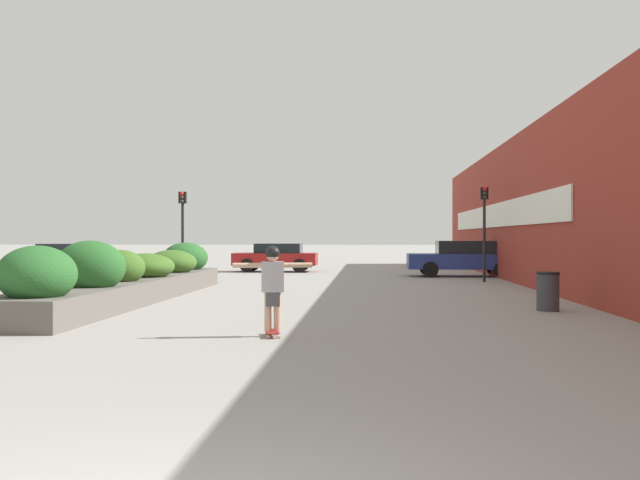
{
  "coord_description": "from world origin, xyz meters",
  "views": [
    {
      "loc": [
        1.35,
        -3.7,
        1.69
      ],
      "look_at": [
        -0.21,
        19.01,
        1.6
      ],
      "focal_mm": 40.0,
      "sensor_mm": 36.0,
      "label": 1
    }
  ],
  "objects_px": {
    "skateboard": "(273,332)",
    "car_leftmost": "(276,257)",
    "skateboarder": "(273,279)",
    "traffic_light_right": "(484,218)",
    "trash_bin": "(548,291)",
    "car_center_left": "(464,258)",
    "traffic_light_left": "(182,220)",
    "car_center_right": "(65,259)"
  },
  "relations": [
    {
      "from": "skateboard",
      "to": "car_center_right",
      "type": "relative_size",
      "value": 0.18
    },
    {
      "from": "trash_bin",
      "to": "car_center_left",
      "type": "bearing_deg",
      "value": 90.02
    },
    {
      "from": "skateboarder",
      "to": "car_center_left",
      "type": "bearing_deg",
      "value": 62.69
    },
    {
      "from": "skateboard",
      "to": "car_center_left",
      "type": "bearing_deg",
      "value": 62.69
    },
    {
      "from": "skateboarder",
      "to": "car_center_right",
      "type": "relative_size",
      "value": 0.37
    },
    {
      "from": "skateboard",
      "to": "trash_bin",
      "type": "distance_m",
      "value": 7.35
    },
    {
      "from": "car_leftmost",
      "to": "traffic_light_right",
      "type": "height_order",
      "value": "traffic_light_right"
    },
    {
      "from": "skateboarder",
      "to": "traffic_light_right",
      "type": "bearing_deg",
      "value": 57.99
    },
    {
      "from": "skateboard",
      "to": "traffic_light_left",
      "type": "xyz_separation_m",
      "value": [
        -5.57,
        15.13,
        2.28
      ]
    },
    {
      "from": "car_leftmost",
      "to": "skateboard",
      "type": "bearing_deg",
      "value": -172.71
    },
    {
      "from": "trash_bin",
      "to": "car_leftmost",
      "type": "distance_m",
      "value": 19.77
    },
    {
      "from": "car_leftmost",
      "to": "traffic_light_left",
      "type": "bearing_deg",
      "value": 159.56
    },
    {
      "from": "car_center_left",
      "to": "car_center_right",
      "type": "xyz_separation_m",
      "value": [
        -17.52,
        -0.19,
        -0.07
      ]
    },
    {
      "from": "skateboard",
      "to": "skateboarder",
      "type": "xyz_separation_m",
      "value": [
        0.0,
        0.0,
        0.9
      ]
    },
    {
      "from": "car_center_left",
      "to": "traffic_light_left",
      "type": "relative_size",
      "value": 1.37
    },
    {
      "from": "car_leftmost",
      "to": "trash_bin",
      "type": "bearing_deg",
      "value": -154.23
    },
    {
      "from": "trash_bin",
      "to": "traffic_light_left",
      "type": "relative_size",
      "value": 0.26
    },
    {
      "from": "trash_bin",
      "to": "traffic_light_right",
      "type": "distance_m",
      "value": 10.66
    },
    {
      "from": "car_leftmost",
      "to": "traffic_light_left",
      "type": "relative_size",
      "value": 1.17
    },
    {
      "from": "skateboard",
      "to": "traffic_light_right",
      "type": "relative_size",
      "value": 0.2
    },
    {
      "from": "trash_bin",
      "to": "car_center_right",
      "type": "distance_m",
      "value": 22.47
    },
    {
      "from": "skateboarder",
      "to": "traffic_light_left",
      "type": "distance_m",
      "value": 16.18
    },
    {
      "from": "skateboard",
      "to": "car_leftmost",
      "type": "height_order",
      "value": "car_leftmost"
    },
    {
      "from": "traffic_light_right",
      "to": "car_center_left",
      "type": "bearing_deg",
      "value": 93.7
    },
    {
      "from": "car_center_right",
      "to": "traffic_light_left",
      "type": "bearing_deg",
      "value": -119.51
    },
    {
      "from": "trash_bin",
      "to": "car_center_left",
      "type": "relative_size",
      "value": 0.19
    },
    {
      "from": "traffic_light_right",
      "to": "skateboarder",
      "type": "bearing_deg",
      "value": -111.6
    },
    {
      "from": "skateboarder",
      "to": "car_center_right",
      "type": "height_order",
      "value": "skateboarder"
    },
    {
      "from": "skateboard",
      "to": "car_leftmost",
      "type": "relative_size",
      "value": 0.17
    },
    {
      "from": "skateboarder",
      "to": "traffic_light_left",
      "type": "bearing_deg",
      "value": 99.81
    },
    {
      "from": "skateboarder",
      "to": "traffic_light_right",
      "type": "distance_m",
      "value": 16.27
    },
    {
      "from": "skateboard",
      "to": "car_leftmost",
      "type": "xyz_separation_m",
      "value": [
        -2.87,
        22.4,
        0.67
      ]
    },
    {
      "from": "car_center_left",
      "to": "traffic_light_left",
      "type": "bearing_deg",
      "value": 108.18
    },
    {
      "from": "car_center_left",
      "to": "traffic_light_right",
      "type": "height_order",
      "value": "traffic_light_right"
    },
    {
      "from": "skateboarder",
      "to": "trash_bin",
      "type": "distance_m",
      "value": 7.36
    },
    {
      "from": "traffic_light_left",
      "to": "skateboarder",
      "type": "bearing_deg",
      "value": -69.78
    },
    {
      "from": "traffic_light_left",
      "to": "trash_bin",
      "type": "bearing_deg",
      "value": -42.99
    },
    {
      "from": "car_leftmost",
      "to": "traffic_light_left",
      "type": "distance_m",
      "value": 7.92
    },
    {
      "from": "trash_bin",
      "to": "traffic_light_left",
      "type": "xyz_separation_m",
      "value": [
        -11.3,
        10.54,
        1.9
      ]
    },
    {
      "from": "skateboard",
      "to": "car_center_right",
      "type": "xyz_separation_m",
      "value": [
        -11.8,
        18.66,
        0.66
      ]
    },
    {
      "from": "traffic_light_left",
      "to": "car_center_right",
      "type": "bearing_deg",
      "value": 150.49
    },
    {
      "from": "skateboarder",
      "to": "car_leftmost",
      "type": "height_order",
      "value": "skateboarder"
    }
  ]
}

